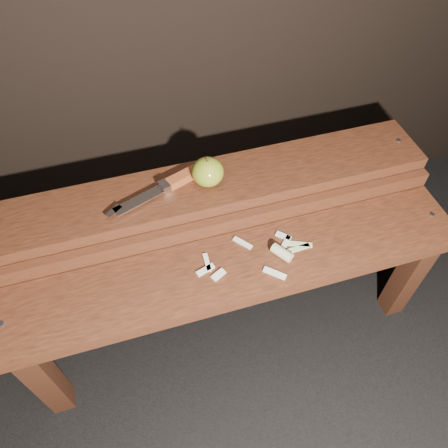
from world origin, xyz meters
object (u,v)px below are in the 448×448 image
object	(u,v)px
bench_front_tier	(237,282)
bench_rear_tier	(213,204)
knife	(175,181)
apple	(208,172)

from	to	relation	value
bench_front_tier	bench_rear_tier	distance (m)	0.23
knife	apple	bearing A→B (deg)	-10.46
bench_front_tier	apple	world-z (taller)	apple
apple	bench_rear_tier	bearing A→B (deg)	-21.96
bench_rear_tier	apple	bearing A→B (deg)	158.04
bench_front_tier	knife	distance (m)	0.31
bench_front_tier	knife	bearing A→B (deg)	111.14
knife	bench_rear_tier	bearing A→B (deg)	-11.82
bench_rear_tier	knife	bearing A→B (deg)	168.18
apple	bench_front_tier	bearing A→B (deg)	-87.34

